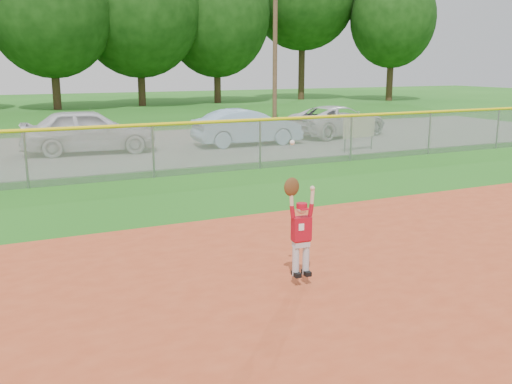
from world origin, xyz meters
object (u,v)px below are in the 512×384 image
car_blue (247,127)px  ballplayer (300,227)px  sponsor_sign (359,127)px  car_white_a (89,131)px  car_white_b (338,121)px

car_blue → ballplayer: (-5.40, -13.62, 0.17)m
sponsor_sign → car_white_a: bearing=157.3°
car_blue → car_white_b: bearing=-77.7°
car_white_a → sponsor_sign: (8.99, -3.76, 0.08)m
car_blue → car_white_b: size_ratio=0.89×
car_white_b → sponsor_sign: sponsor_sign is taller
car_blue → car_white_b: 4.90m
car_white_b → car_blue: bearing=87.4°
car_blue → ballplayer: bearing=160.0°
car_white_b → ballplayer: 17.77m
car_blue → ballplayer: 14.65m
car_white_a → car_white_b: (10.78, 0.36, -0.13)m
car_white_b → ballplayer: (-10.21, -14.54, 0.20)m
sponsor_sign → ballplayer: size_ratio=0.78×
sponsor_sign → ballplayer: ballplayer is taller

